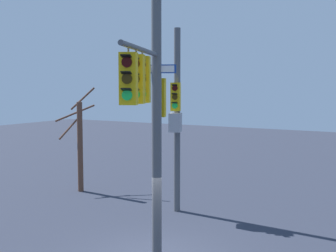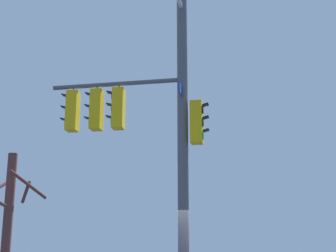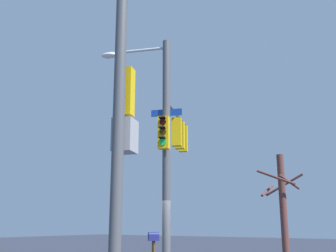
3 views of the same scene
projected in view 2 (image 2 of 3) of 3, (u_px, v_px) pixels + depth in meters
name	position (u px, v px, depth m)	size (l,w,h in m)	color
main_signal_pole_assembly	(154.00, 121.00, 13.10)	(4.44, 2.94, 8.22)	#4C4F54
bare_tree_behind_pole	(8.00, 220.00, 17.57)	(2.06, 2.00, 5.00)	brown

